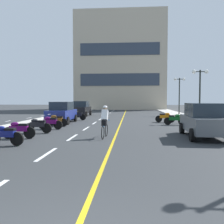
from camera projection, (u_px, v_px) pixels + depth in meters
The scene contains 30 objects.
ground_plane at pixel (119, 120), 23.77m from camera, with size 140.00×140.00×0.00m, color #2D3033.
curb_left at pixel (56, 117), 27.30m from camera, with size 2.40×72.00×0.12m, color #B7B2A8.
curb_right at pixel (188, 118), 26.21m from camera, with size 2.40×72.00×0.12m, color #B7B2A8.
lane_dash_1 at pixel (47, 154), 8.98m from camera, with size 0.14×2.20×0.01m, color silver.
lane_dash_2 at pixel (72, 137), 12.97m from camera, with size 0.14×2.20×0.01m, color silver.
lane_dash_3 at pixel (86, 128), 16.95m from camera, with size 0.14×2.20×0.01m, color silver.
lane_dash_4 at pixel (95, 123), 20.93m from camera, with size 0.14×2.20×0.01m, color silver.
lane_dash_5 at pixel (100, 119), 24.92m from camera, with size 0.14×2.20×0.01m, color silver.
lane_dash_6 at pixel (104, 117), 28.90m from camera, with size 0.14×2.20×0.01m, color silver.
lane_dash_7 at pixel (108, 114), 32.88m from camera, with size 0.14×2.20×0.01m, color silver.
lane_dash_8 at pixel (110, 113), 36.87m from camera, with size 0.14×2.20×0.01m, color silver.
lane_dash_9 at pixel (112, 112), 40.85m from camera, with size 0.14×2.20×0.01m, color silver.
lane_dash_10 at pixel (114, 110), 44.83m from camera, with size 0.14×2.20×0.01m, color silver.
lane_dash_11 at pixel (115, 110), 48.82m from camera, with size 0.14×2.20×0.01m, color silver.
centre_line_yellow at pixel (123, 118), 26.74m from camera, with size 0.12×66.00×0.01m, color gold.
office_building at pixel (120, 62), 51.09m from camera, with size 18.28×7.84×19.64m.
street_lamp_mid at pixel (200, 83), 21.97m from camera, with size 1.46×0.36×4.58m.
street_lamp_far at pixel (179, 87), 31.34m from camera, with size 1.46×0.36×4.69m.
parked_car_near at pixel (203, 120), 12.92m from camera, with size 2.01×4.25×1.82m.
parked_car_mid at pixel (62, 112), 20.97m from camera, with size 1.93×4.20×1.82m.
parked_car_far at pixel (82, 108), 30.00m from camera, with size 1.97×4.23×1.82m.
motorcycle_2 at pixel (5, 135), 10.67m from camera, with size 1.70×0.60×0.92m.
motorcycle_3 at pixel (19, 129), 12.56m from camera, with size 1.70×0.60×0.92m.
motorcycle_4 at pixel (38, 125), 14.60m from camera, with size 1.70×0.60×0.92m.
motorcycle_5 at pixel (50, 122), 16.52m from camera, with size 1.70×0.60×0.92m.
motorcycle_6 at pixel (56, 120), 18.22m from camera, with size 1.70×0.60×0.92m.
motorcycle_7 at pixel (175, 119), 19.25m from camera, with size 1.70×0.60×0.92m.
motorcycle_8 at pixel (165, 117), 21.45m from camera, with size 1.69×0.62×0.92m.
motorcycle_9 at pixel (77, 115), 23.85m from camera, with size 1.70×0.60×0.92m.
cyclist_rider at pixel (105, 121), 12.88m from camera, with size 0.42×1.77×1.71m.
Camera 1 is at (1.07, -2.69, 2.01)m, focal length 39.18 mm.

